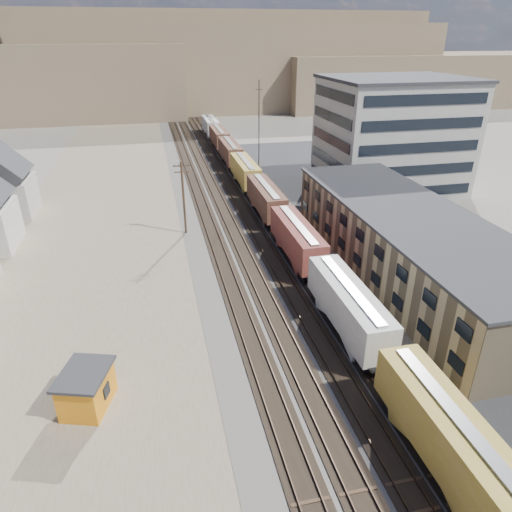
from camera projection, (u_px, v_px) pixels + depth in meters
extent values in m
plane|color=#6B6356|center=(388.00, 486.00, 27.64)|extent=(300.00, 300.00, 0.00)
cube|color=#4C4742|center=(236.00, 208.00, 71.41)|extent=(18.00, 200.00, 0.06)
cube|color=#6B624A|center=(98.00, 247.00, 58.65)|extent=(24.00, 180.00, 0.03)
cube|color=#232326|center=(413.00, 233.00, 62.69)|extent=(26.00, 120.00, 0.04)
cube|color=black|center=(204.00, 211.00, 70.38)|extent=(2.60, 200.00, 0.08)
cube|color=#38281E|center=(200.00, 210.00, 70.18)|extent=(0.08, 200.00, 0.16)
cube|color=#38281E|center=(209.00, 209.00, 70.47)|extent=(0.08, 200.00, 0.16)
cube|color=black|center=(223.00, 209.00, 70.98)|extent=(2.60, 200.00, 0.08)
cube|color=#38281E|center=(219.00, 209.00, 70.78)|extent=(0.08, 200.00, 0.16)
cube|color=#38281E|center=(228.00, 208.00, 71.07)|extent=(0.08, 200.00, 0.16)
cube|color=black|center=(242.00, 208.00, 71.58)|extent=(2.60, 200.00, 0.08)
cube|color=#38281E|center=(238.00, 207.00, 71.38)|extent=(0.08, 200.00, 0.16)
cube|color=#38281E|center=(247.00, 207.00, 71.67)|extent=(0.08, 200.00, 0.16)
cube|color=black|center=(260.00, 206.00, 72.14)|extent=(2.60, 200.00, 0.08)
cube|color=#38281E|center=(255.00, 206.00, 71.95)|extent=(0.08, 200.00, 0.16)
cube|color=#38281E|center=(264.00, 205.00, 72.23)|extent=(0.08, 200.00, 0.16)
cube|color=black|center=(402.00, 403.00, 32.84)|extent=(2.20, 2.20, 0.90)
cube|color=olive|center=(449.00, 436.00, 27.45)|extent=(3.00, 13.34, 3.40)
cube|color=#B7B7B2|center=(455.00, 414.00, 26.67)|extent=(0.90, 12.32, 0.16)
cube|color=black|center=(371.00, 359.00, 37.26)|extent=(2.20, 2.20, 0.90)
cube|color=black|center=(326.00, 296.00, 46.15)|extent=(2.20, 2.20, 0.90)
cube|color=#B2B1A6|center=(348.00, 304.00, 40.76)|extent=(3.00, 13.34, 3.40)
cube|color=#B7B7B2|center=(350.00, 287.00, 39.98)|extent=(0.90, 12.32, 0.16)
cube|color=black|center=(310.00, 273.00, 50.57)|extent=(2.20, 2.20, 0.90)
cube|color=black|center=(285.00, 238.00, 59.46)|extent=(2.20, 2.20, 0.90)
cube|color=brown|center=(297.00, 238.00, 54.07)|extent=(3.00, 13.34, 3.40)
cube|color=#B7B7B2|center=(298.00, 224.00, 53.29)|extent=(0.90, 12.33, 0.16)
cube|color=black|center=(275.00, 223.00, 63.88)|extent=(2.20, 2.20, 0.90)
cube|color=black|center=(258.00, 200.00, 72.77)|extent=(2.20, 2.20, 0.90)
cube|color=#47251E|center=(266.00, 197.00, 67.38)|extent=(3.00, 13.34, 3.40)
cube|color=#B7B7B2|center=(266.00, 186.00, 66.60)|extent=(0.90, 12.33, 0.16)
cube|color=black|center=(251.00, 191.00, 77.19)|extent=(2.20, 2.20, 0.90)
cube|color=black|center=(240.00, 174.00, 86.08)|extent=(2.20, 2.20, 0.90)
cube|color=olive|center=(245.00, 170.00, 80.69)|extent=(3.00, 13.34, 3.40)
cube|color=#B7B7B2|center=(245.00, 160.00, 79.91)|extent=(0.90, 12.32, 0.16)
cube|color=black|center=(235.00, 168.00, 90.50)|extent=(2.20, 2.20, 0.90)
cube|color=black|center=(227.00, 156.00, 99.39)|extent=(2.20, 2.20, 0.90)
cube|color=#47251E|center=(230.00, 151.00, 94.00)|extent=(3.00, 13.34, 3.40)
cube|color=#B7B7B2|center=(230.00, 142.00, 93.22)|extent=(0.90, 12.32, 0.16)
cube|color=black|center=(223.00, 150.00, 103.81)|extent=(2.20, 2.20, 0.90)
cube|color=black|center=(216.00, 141.00, 112.70)|extent=(2.20, 2.20, 0.90)
cube|color=#47251E|center=(219.00, 136.00, 107.31)|extent=(3.00, 13.34, 3.40)
cube|color=#B7B7B2|center=(219.00, 129.00, 106.53)|extent=(0.90, 12.32, 0.16)
cube|color=black|center=(213.00, 137.00, 117.12)|extent=(2.20, 2.20, 0.90)
cube|color=black|center=(208.00, 130.00, 126.01)|extent=(2.20, 2.20, 0.90)
cube|color=#B2B1A6|center=(210.00, 125.00, 120.62)|extent=(3.00, 13.34, 3.40)
cube|color=#B7B7B2|center=(210.00, 118.00, 119.84)|extent=(0.90, 12.32, 0.16)
cube|color=#9D8563|center=(408.00, 244.00, 51.00)|extent=(12.00, 40.00, 7.00)
cube|color=#2D2D30|center=(413.00, 214.00, 49.42)|extent=(12.40, 40.40, 0.30)
cube|color=black|center=(357.00, 260.00, 50.36)|extent=(0.12, 36.00, 1.20)
cube|color=black|center=(360.00, 235.00, 49.04)|extent=(0.12, 36.00, 1.20)
cube|color=#9E998E|center=(391.00, 136.00, 77.46)|extent=(22.00, 18.00, 18.00)
cube|color=#2D2D30|center=(399.00, 78.00, 73.42)|extent=(22.60, 18.60, 0.50)
cube|color=black|center=(330.00, 139.00, 75.25)|extent=(0.12, 16.00, 16.00)
cube|color=black|center=(420.00, 148.00, 69.54)|extent=(20.00, 0.12, 16.00)
cylinder|color=#382619|center=(184.00, 198.00, 60.52)|extent=(0.32, 0.32, 10.00)
cube|color=#382619|center=(181.00, 166.00, 58.58)|extent=(2.20, 0.14, 0.14)
cube|color=#382619|center=(182.00, 172.00, 58.94)|extent=(1.90, 0.14, 0.14)
cylinder|color=black|center=(186.00, 164.00, 58.64)|extent=(0.08, 0.08, 0.22)
cylinder|color=black|center=(259.00, 136.00, 77.43)|extent=(0.16, 0.16, 18.00)
cube|color=black|center=(259.00, 90.00, 74.14)|extent=(1.20, 0.08, 0.08)
cube|color=#9E998E|center=(5.00, 198.00, 67.78)|extent=(8.00, 8.00, 5.50)
cube|color=brown|center=(234.00, 66.00, 165.61)|extent=(140.00, 45.00, 28.00)
cube|color=brown|center=(420.00, 79.00, 173.09)|extent=(110.00, 38.00, 18.00)
cube|color=brown|center=(148.00, 58.00, 176.23)|extent=(200.00, 60.00, 32.00)
cube|color=orange|center=(87.00, 390.00, 33.02)|extent=(3.91, 4.54, 2.88)
cube|color=#2D2D30|center=(83.00, 374.00, 32.34)|extent=(4.39, 5.02, 0.24)
cube|color=black|center=(107.00, 391.00, 32.86)|extent=(0.38, 0.94, 0.96)
imported|color=#A90F18|center=(501.00, 361.00, 37.10)|extent=(2.40, 4.57, 1.48)
imported|color=navy|center=(367.00, 196.00, 74.31)|extent=(5.21, 6.25, 1.59)
imported|color=silver|center=(395.00, 187.00, 78.75)|extent=(3.31, 5.41, 1.72)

